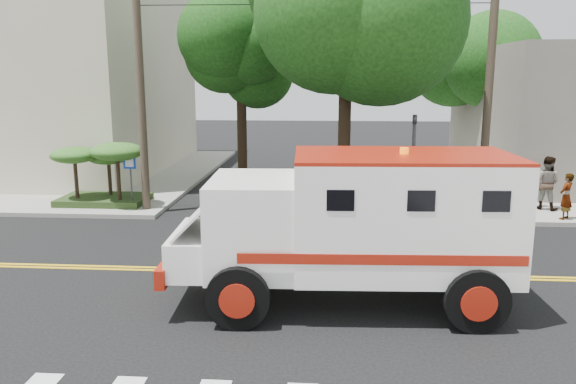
{
  "coord_description": "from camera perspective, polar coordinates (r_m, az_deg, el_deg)",
  "views": [
    {
      "loc": [
        0.95,
        -13.39,
        4.83
      ],
      "look_at": [
        -0.19,
        2.28,
        1.6
      ],
      "focal_mm": 35.0,
      "sensor_mm": 36.0,
      "label": 1
    }
  ],
  "objects": [
    {
      "name": "pedestrian_b",
      "position": [
        22.07,
        24.76,
        0.84
      ],
      "size": [
        1.19,
        1.14,
        1.93
      ],
      "primitive_type": "imported",
      "rotation": [
        0.0,
        0.0,
        2.52
      ],
      "color": "gray",
      "rests_on": "sidewalk_ne"
    },
    {
      "name": "tree_right",
      "position": [
        30.24,
        19.84,
        13.35
      ],
      "size": [
        4.8,
        4.5,
        8.2
      ],
      "color": "black",
      "rests_on": "ground"
    },
    {
      "name": "building_left",
      "position": [
        32.81,
        -26.46,
        10.99
      ],
      "size": [
        16.0,
        14.0,
        10.0
      ],
      "primitive_type": "cube",
      "color": "beige",
      "rests_on": "sidewalk_nw"
    },
    {
      "name": "utility_pole_left",
      "position": [
        20.47,
        -14.76,
        10.32
      ],
      "size": [
        0.28,
        0.28,
        9.0
      ],
      "primitive_type": "cylinder",
      "color": "#382D23",
      "rests_on": "ground"
    },
    {
      "name": "tree_main",
      "position": [
        19.76,
        7.37,
        18.41
      ],
      "size": [
        6.08,
        5.7,
        9.85
      ],
      "color": "black",
      "rests_on": "ground"
    },
    {
      "name": "sidewalk_nw",
      "position": [
        30.89,
        -23.81,
        1.77
      ],
      "size": [
        17.0,
        17.0,
        0.15
      ],
      "primitive_type": "cube",
      "color": "gray",
      "rests_on": "ground"
    },
    {
      "name": "pedestrian_a",
      "position": [
        20.85,
        26.41,
        -0.39
      ],
      "size": [
        0.67,
        0.66,
        1.56
      ],
      "primitive_type": "imported",
      "rotation": [
        0.0,
        0.0,
        3.89
      ],
      "color": "gray",
      "rests_on": "sidewalk_ne"
    },
    {
      "name": "utility_pole_right",
      "position": [
        20.31,
        19.74,
        10.02
      ],
      "size": [
        0.28,
        0.28,
        9.0
      ],
      "primitive_type": "cylinder",
      "color": "#382D23",
      "rests_on": "ground"
    },
    {
      "name": "armored_truck",
      "position": [
        11.94,
        7.02,
        -2.84
      ],
      "size": [
        7.32,
        3.18,
        3.28
      ],
      "rotation": [
        0.0,
        0.0,
        0.04
      ],
      "color": "white",
      "rests_on": "ground"
    },
    {
      "name": "palm_planter",
      "position": [
        21.93,
        -18.4,
        2.68
      ],
      "size": [
        3.52,
        2.63,
        2.36
      ],
      "color": "#1E3314",
      "rests_on": "sidewalk_nw"
    },
    {
      "name": "traffic_signal",
      "position": [
        19.38,
        12.6,
        3.62
      ],
      "size": [
        0.15,
        0.18,
        3.6
      ],
      "color": "#3F3F42",
      "rests_on": "ground"
    },
    {
      "name": "accessibility_sign",
      "position": [
        21.11,
        -15.71,
        1.74
      ],
      "size": [
        0.45,
        0.1,
        2.02
      ],
      "color": "#3F3F42",
      "rests_on": "ground"
    },
    {
      "name": "tree_left",
      "position": [
        25.45,
        -4.16,
        13.62
      ],
      "size": [
        4.48,
        4.2,
        7.7
      ],
      "color": "black",
      "rests_on": "ground"
    },
    {
      "name": "ground",
      "position": [
        14.26,
        0.09,
        -8.17
      ],
      "size": [
        100.0,
        100.0,
        0.0
      ],
      "primitive_type": "plane",
      "color": "black",
      "rests_on": "ground"
    }
  ]
}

